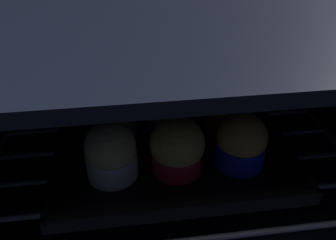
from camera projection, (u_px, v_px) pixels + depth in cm
name	position (u px, v px, depth cm)	size (l,w,h in cm)	color
oven_cavity	(165.00, 112.00, 58.39)	(59.00, 47.00, 37.00)	black
oven_rack	(169.00, 143.00, 56.76)	(54.80, 42.00, 0.80)	#444756
baking_tray	(168.00, 134.00, 57.13)	(34.75, 34.75, 2.20)	black
muffin_row0_col0	(111.00, 153.00, 46.31)	(6.96, 6.96, 8.19)	silver
muffin_row0_col1	(178.00, 148.00, 47.26)	(7.50, 7.50, 8.18)	red
muffin_row0_col2	(241.00, 142.00, 48.35)	(7.04, 7.04, 8.09)	#1928B7
muffin_row1_col0	(114.00, 114.00, 53.91)	(6.99, 6.99, 8.37)	silver
muffin_row1_col1	(167.00, 113.00, 54.72)	(7.28, 7.28, 7.91)	#1928B7
muffin_row1_col2	(224.00, 107.00, 55.82)	(7.21, 7.21, 8.31)	red
muffin_row2_col0	(110.00, 88.00, 60.58)	(7.39, 7.39, 8.72)	#1928B7
muffin_row2_col1	(160.00, 88.00, 61.92)	(7.08, 7.08, 7.88)	#1928B7
muffin_row2_col2	(209.00, 81.00, 63.37)	(7.09, 7.09, 8.22)	silver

